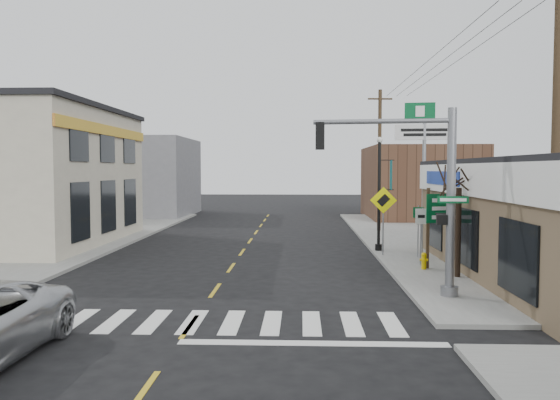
{
  "coord_description": "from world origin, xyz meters",
  "views": [
    {
      "loc": [
        2.72,
        -13.09,
        3.86
      ],
      "look_at": [
        2.01,
        5.61,
        2.8
      ],
      "focal_mm": 35.0,
      "sensor_mm": 36.0,
      "label": 1
    }
  ],
  "objects_px": {
    "lamp_post": "(380,185)",
    "utility_pole_near": "(556,136)",
    "dance_center_sign": "(424,149)",
    "utility_pole_far": "(379,159)",
    "traffic_signal_pole": "(428,181)",
    "fire_hydrant": "(424,260)",
    "guide_sign": "(447,217)",
    "bare_tree": "(459,172)"
  },
  "relations": [
    {
      "from": "guide_sign",
      "to": "utility_pole_near",
      "type": "height_order",
      "value": "utility_pole_near"
    },
    {
      "from": "fire_hydrant",
      "to": "lamp_post",
      "type": "distance_m",
      "value": 5.48
    },
    {
      "from": "lamp_post",
      "to": "dance_center_sign",
      "type": "distance_m",
      "value": 4.4
    },
    {
      "from": "fire_hydrant",
      "to": "utility_pole_far",
      "type": "distance_m",
      "value": 13.64
    },
    {
      "from": "traffic_signal_pole",
      "to": "fire_hydrant",
      "type": "height_order",
      "value": "traffic_signal_pole"
    },
    {
      "from": "traffic_signal_pole",
      "to": "bare_tree",
      "type": "height_order",
      "value": "traffic_signal_pole"
    },
    {
      "from": "fire_hydrant",
      "to": "bare_tree",
      "type": "height_order",
      "value": "bare_tree"
    },
    {
      "from": "traffic_signal_pole",
      "to": "guide_sign",
      "type": "bearing_deg",
      "value": 75.67
    },
    {
      "from": "traffic_signal_pole",
      "to": "fire_hydrant",
      "type": "distance_m",
      "value": 5.3
    },
    {
      "from": "dance_center_sign",
      "to": "utility_pole_far",
      "type": "height_order",
      "value": "utility_pole_far"
    },
    {
      "from": "dance_center_sign",
      "to": "bare_tree",
      "type": "xyz_separation_m",
      "value": [
        -0.83,
        -9.11,
        -1.13
      ]
    },
    {
      "from": "lamp_post",
      "to": "fire_hydrant",
      "type": "bearing_deg",
      "value": -72.18
    },
    {
      "from": "traffic_signal_pole",
      "to": "dance_center_sign",
      "type": "relative_size",
      "value": 0.9
    },
    {
      "from": "guide_sign",
      "to": "dance_center_sign",
      "type": "bearing_deg",
      "value": 67.59
    },
    {
      "from": "traffic_signal_pole",
      "to": "dance_center_sign",
      "type": "height_order",
      "value": "dance_center_sign"
    },
    {
      "from": "utility_pole_near",
      "to": "utility_pole_far",
      "type": "relative_size",
      "value": 1.06
    },
    {
      "from": "fire_hydrant",
      "to": "dance_center_sign",
      "type": "height_order",
      "value": "dance_center_sign"
    },
    {
      "from": "fire_hydrant",
      "to": "bare_tree",
      "type": "relative_size",
      "value": 0.14
    },
    {
      "from": "fire_hydrant",
      "to": "lamp_post",
      "type": "relative_size",
      "value": 0.12
    },
    {
      "from": "utility_pole_near",
      "to": "traffic_signal_pole",
      "type": "bearing_deg",
      "value": 151.65
    },
    {
      "from": "lamp_post",
      "to": "utility_pole_near",
      "type": "height_order",
      "value": "utility_pole_near"
    },
    {
      "from": "dance_center_sign",
      "to": "utility_pole_near",
      "type": "height_order",
      "value": "utility_pole_near"
    },
    {
      "from": "bare_tree",
      "to": "utility_pole_far",
      "type": "distance_m",
      "value": 14.44
    },
    {
      "from": "traffic_signal_pole",
      "to": "utility_pole_near",
      "type": "xyz_separation_m",
      "value": [
        3.06,
        -1.27,
        1.23
      ]
    },
    {
      "from": "guide_sign",
      "to": "bare_tree",
      "type": "height_order",
      "value": "bare_tree"
    },
    {
      "from": "lamp_post",
      "to": "bare_tree",
      "type": "xyz_separation_m",
      "value": [
        1.81,
        -6.07,
        0.63
      ]
    },
    {
      "from": "guide_sign",
      "to": "utility_pole_far",
      "type": "xyz_separation_m",
      "value": [
        -0.7,
        12.83,
        2.42
      ]
    },
    {
      "from": "fire_hydrant",
      "to": "dance_center_sign",
      "type": "bearing_deg",
      "value": 77.74
    },
    {
      "from": "guide_sign",
      "to": "fire_hydrant",
      "type": "distance_m",
      "value": 1.84
    },
    {
      "from": "lamp_post",
      "to": "bare_tree",
      "type": "bearing_deg",
      "value": -67.14
    },
    {
      "from": "bare_tree",
      "to": "utility_pole_near",
      "type": "relative_size",
      "value": 0.51
    },
    {
      "from": "guide_sign",
      "to": "dance_center_sign",
      "type": "xyz_separation_m",
      "value": [
        0.8,
        7.54,
        2.82
      ]
    },
    {
      "from": "guide_sign",
      "to": "lamp_post",
      "type": "bearing_deg",
      "value": 95.9
    },
    {
      "from": "bare_tree",
      "to": "dance_center_sign",
      "type": "bearing_deg",
      "value": 84.77
    },
    {
      "from": "dance_center_sign",
      "to": "utility_pole_far",
      "type": "xyz_separation_m",
      "value": [
        -1.5,
        5.29,
        -0.4
      ]
    },
    {
      "from": "lamp_post",
      "to": "dance_center_sign",
      "type": "xyz_separation_m",
      "value": [
        2.64,
        3.05,
        1.75
      ]
    },
    {
      "from": "fire_hydrant",
      "to": "dance_center_sign",
      "type": "xyz_separation_m",
      "value": [
        1.68,
        7.74,
        4.42
      ]
    },
    {
      "from": "fire_hydrant",
      "to": "lamp_post",
      "type": "height_order",
      "value": "lamp_post"
    },
    {
      "from": "traffic_signal_pole",
      "to": "guide_sign",
      "type": "relative_size",
      "value": 1.87
    },
    {
      "from": "traffic_signal_pole",
      "to": "utility_pole_near",
      "type": "distance_m",
      "value": 3.53
    },
    {
      "from": "utility_pole_far",
      "to": "traffic_signal_pole",
      "type": "bearing_deg",
      "value": -97.9
    },
    {
      "from": "utility_pole_far",
      "to": "bare_tree",
      "type": "bearing_deg",
      "value": -91.75
    }
  ]
}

